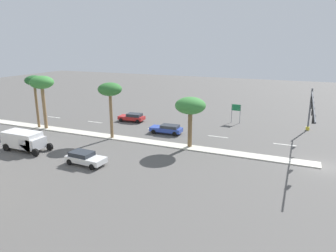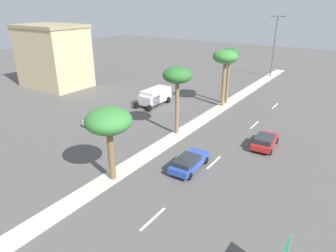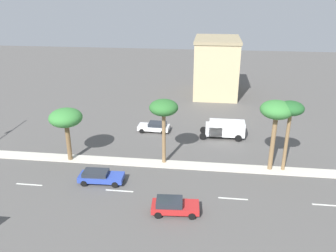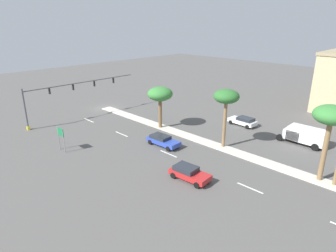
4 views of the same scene
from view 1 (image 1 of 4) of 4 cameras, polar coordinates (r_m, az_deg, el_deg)
name	(u,v)px [view 1 (image 1 of 4)]	position (r m, az deg, el deg)	size (l,w,h in m)	color
ground_plane	(112,137)	(43.67, -10.21, -2.04)	(160.00, 160.00, 0.00)	#565451
median_curb	(69,131)	(48.06, -17.67, -0.87)	(1.80, 67.15, 0.12)	beige
lane_stripe_far	(285,145)	(42.63, 20.58, -3.21)	(0.20, 2.80, 0.01)	silver
lane_stripe_center	(218,137)	(43.77, 9.13, -1.94)	(0.20, 2.80, 0.01)	silver
lane_stripe_right	(156,129)	(46.86, -2.17, -0.62)	(0.20, 2.80, 0.01)	silver
lane_stripe_leading	(95,122)	(52.49, -13.23, 0.70)	(0.20, 2.80, 0.01)	silver
lane_stripe_front	(54,117)	(57.98, -20.16, 1.52)	(0.20, 2.80, 0.01)	silver
traffic_signal_gantry	(311,110)	(44.21, 24.76, 2.76)	(20.01, 0.53, 6.25)	#515459
directional_road_sign	(236,110)	(51.32, 12.36, 2.94)	(0.10, 1.49, 3.04)	gray
palm_tree_far	(190,107)	(37.72, 4.11, 3.57)	(3.72, 3.72, 6.20)	brown
palm_tree_left	(110,91)	(41.78, -10.58, 6.37)	(3.16, 3.16, 7.48)	olive
palm_tree_trailing	(42,84)	(49.38, -22.10, 7.15)	(3.44, 3.44, 7.86)	olive
palm_tree_front	(34,83)	(50.36, -23.28, 7.31)	(2.66, 2.66, 7.86)	olive
sedan_red_inboard	(132,117)	(51.75, -6.55, 1.63)	(2.25, 4.35, 1.36)	red
sedan_blue_trailing	(167,129)	(44.56, -0.18, -0.50)	(2.11, 4.64, 1.29)	#2D47AD
sedan_white_rear	(85,158)	(34.61, -14.96, -5.64)	(2.18, 4.42, 1.36)	silver
box_truck	(25,140)	(41.30, -24.69, -2.38)	(2.52, 5.91, 2.27)	silver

